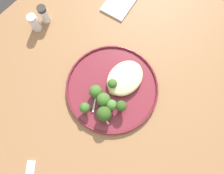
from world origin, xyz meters
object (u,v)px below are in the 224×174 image
broccoli_floret_tall_stalk (121,106)px  broccoli_floret_left_leaning (96,92)px  seared_scallop_rear_pale (121,83)px  seared_scallop_left_edge (126,78)px  broccoli_floret_center_pile (85,108)px  folded_napkin (122,0)px  broccoli_floret_split_head (112,84)px  broccoli_floret_right_tilted (112,105)px  broccoli_floret_small_sprig (103,100)px  seared_scallop_front_small (114,90)px  seared_scallop_tiny_bay (131,68)px  salt_shaker (34,23)px  pepper_shaker (44,14)px  dinner_plate (112,88)px  broccoli_floret_beside_noodles (104,114)px

broccoli_floret_tall_stalk → broccoli_floret_left_leaning: (-0.01, 0.09, -0.01)m
seared_scallop_rear_pale → seared_scallop_left_edge: bearing=1.2°
broccoli_floret_center_pile → folded_napkin: (0.38, 0.18, -0.04)m
broccoli_floret_split_head → broccoli_floret_right_tilted: bearing=-141.3°
broccoli_floret_center_pile → seared_scallop_left_edge: bearing=-10.5°
seared_scallop_left_edge → broccoli_floret_left_leaning: bearing=158.3°
broccoli_floret_center_pile → broccoli_floret_small_sprig: bearing=-25.7°
seared_scallop_left_edge → seared_scallop_front_small: seared_scallop_left_edge is taller
seared_scallop_tiny_bay → broccoli_floret_right_tilted: bearing=-166.0°
seared_scallop_rear_pale → seared_scallop_front_small: 0.03m
seared_scallop_front_small → seared_scallop_rear_pale: bearing=-8.4°
broccoli_floret_small_sprig → broccoli_floret_tall_stalk: 0.05m
salt_shaker → pepper_shaker: bearing=0.0°
broccoli_floret_split_head → salt_shaker: salt_shaker is taller
broccoli_floret_tall_stalk → broccoli_floret_split_head: broccoli_floret_tall_stalk is taller
pepper_shaker → seared_scallop_front_small: bearing=-97.2°
broccoli_floret_small_sprig → salt_shaker: 0.35m
folded_napkin → pepper_shaker: bearing=147.2°
seared_scallop_rear_pale → seared_scallop_front_small: bearing=171.6°
dinner_plate → broccoli_floret_small_sprig: size_ratio=5.08×
seared_scallop_left_edge → broccoli_floret_small_sprig: size_ratio=0.59×
seared_scallop_front_small → folded_napkin: size_ratio=0.23×
seared_scallop_rear_pale → broccoli_floret_small_sprig: 0.08m
dinner_plate → broccoli_floret_center_pile: size_ratio=5.87×
seared_scallop_left_edge → broccoli_floret_left_leaning: (-0.10, 0.04, 0.02)m
seared_scallop_front_small → broccoli_floret_small_sprig: (-0.05, -0.00, 0.02)m
seared_scallop_tiny_bay → broccoli_floret_center_pile: 0.19m
salt_shaker → pepper_shaker: size_ratio=1.00×
broccoli_floret_right_tilted → broccoli_floret_left_leaning: bearing=89.1°
broccoli_floret_tall_stalk → broccoli_floret_right_tilted: bearing=123.0°
broccoli_floret_beside_noodles → broccoli_floret_left_leaning: bearing=61.2°
dinner_plate → broccoli_floret_beside_noodles: 0.10m
broccoli_floret_beside_noodles → salt_shaker: bearing=78.0°
broccoli_floret_small_sprig → broccoli_floret_center_pile: bearing=154.3°
seared_scallop_front_small → broccoli_floret_tall_stalk: 0.07m
seared_scallop_rear_pale → broccoli_floret_tall_stalk: size_ratio=0.52×
seared_scallop_rear_pale → seared_scallop_tiny_bay: bearing=8.3°
broccoli_floret_tall_stalk → broccoli_floret_right_tilted: (-0.02, 0.02, -0.00)m
seared_scallop_rear_pale → salt_shaker: (-0.03, 0.35, 0.01)m
broccoli_floret_tall_stalk → pepper_shaker: (0.08, 0.40, -0.01)m
broccoli_floret_split_head → seared_scallop_left_edge: bearing=-18.6°
seared_scallop_front_small → pepper_shaker: size_ratio=0.52×
seared_scallop_front_small → seared_scallop_tiny_bay: bearing=2.6°
broccoli_floret_tall_stalk → folded_napkin: (0.31, 0.25, -0.04)m
broccoli_floret_beside_noodles → pepper_shaker: (0.12, 0.38, -0.02)m
seared_scallop_left_edge → broccoli_floret_center_pile: (-0.15, 0.03, 0.02)m
pepper_shaker → seared_scallop_left_edge: bearing=-88.8°
salt_shaker → broccoli_floret_beside_noodles: bearing=-102.0°
seared_scallop_front_small → broccoli_floret_center_pile: 0.11m
broccoli_floret_center_pile → seared_scallop_rear_pale: bearing=-12.3°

